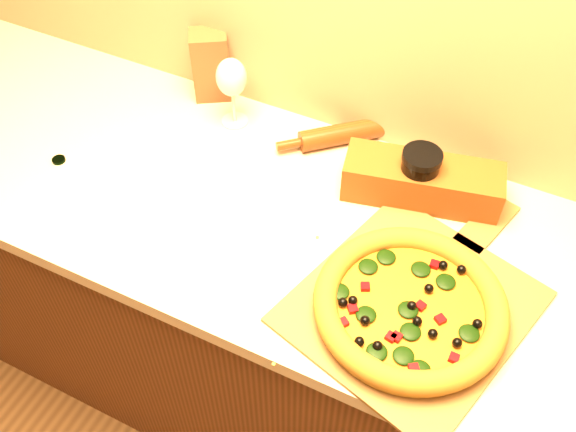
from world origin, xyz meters
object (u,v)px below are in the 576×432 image
(wine_glass, at_px, (231,79))
(pizza_peel, at_px, (416,301))
(rolling_pin, at_px, (351,132))
(pizza, at_px, (410,306))
(dark_jar, at_px, (418,177))

(wine_glass, bearing_deg, pizza_peel, -28.40)
(rolling_pin, bearing_deg, pizza, -55.00)
(rolling_pin, xyz_separation_m, dark_jar, (0.21, -0.12, 0.04))
(wine_glass, relative_size, dark_jar, 1.35)
(pizza_peel, xyz_separation_m, dark_jar, (-0.10, 0.27, 0.07))
(pizza, xyz_separation_m, rolling_pin, (-0.30, 0.43, -0.01))
(pizza_peel, bearing_deg, rolling_pin, 144.08)
(pizza_peel, relative_size, dark_jar, 4.59)
(pizza, height_order, wine_glass, wine_glass)
(wine_glass, distance_m, dark_jar, 0.51)
(rolling_pin, xyz_separation_m, wine_glass, (-0.29, -0.07, 0.11))
(dark_jar, bearing_deg, wine_glass, 173.83)
(pizza_peel, distance_m, rolling_pin, 0.49)
(rolling_pin, height_order, wine_glass, wine_glass)
(pizza, relative_size, wine_glass, 2.00)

